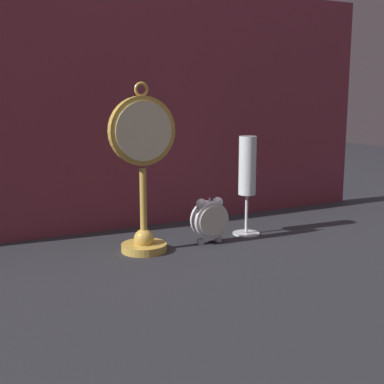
% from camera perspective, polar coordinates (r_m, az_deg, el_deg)
% --- Properties ---
extents(ground_plane, '(4.00, 4.00, 0.00)m').
position_cam_1_polar(ground_plane, '(1.06, 2.03, -7.40)').
color(ground_plane, '#232328').
extents(fabric_backdrop_drape, '(1.28, 0.01, 0.57)m').
position_cam_1_polar(fabric_backdrop_drape, '(1.30, -5.11, 8.85)').
color(fabric_backdrop_drape, brown).
rests_on(fabric_backdrop_drape, ground_plane).
extents(pocket_watch_on_stand, '(0.14, 0.10, 0.35)m').
position_cam_1_polar(pocket_watch_on_stand, '(1.09, -5.25, 2.00)').
color(pocket_watch_on_stand, gold).
rests_on(pocket_watch_on_stand, ground_plane).
extents(alarm_clock_twin_bell, '(0.08, 0.03, 0.10)m').
position_cam_1_polar(alarm_clock_twin_bell, '(1.16, 1.90, -2.81)').
color(alarm_clock_twin_bell, silver).
rests_on(alarm_clock_twin_bell, ground_plane).
extents(champagne_flute, '(0.06, 0.06, 0.23)m').
position_cam_1_polar(champagne_flute, '(1.23, 5.92, 1.93)').
color(champagne_flute, silver).
rests_on(champagne_flute, ground_plane).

